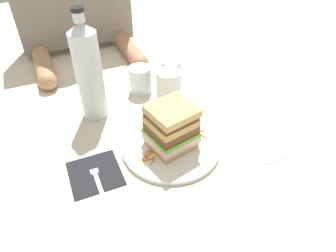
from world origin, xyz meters
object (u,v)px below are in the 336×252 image
Objects in this scene: sandwich at (173,127)px; fork at (97,179)px; napkin_pink at (263,150)px; empty_tumbler_1 at (172,72)px; main_plate at (173,146)px; empty_tumbler_0 at (140,79)px; water_bottle at (89,72)px; napkin_dark at (95,173)px; knife at (219,129)px; juice_glass at (169,86)px.

sandwich reaches higher than fork.
empty_tumbler_1 is at bearing 100.65° from napkin_pink.
main_plate is at bearing 153.99° from napkin_pink.
empty_tumbler_0 is 1.05× the size of empty_tumbler_1.
water_bottle is at bearing -164.98° from empty_tumbler_1.
water_bottle is (-0.15, 0.23, 0.07)m from sandwich.
napkin_dark and napkin_pink have the same top height.
knife is (0.36, 0.04, -0.00)m from fork.
napkin_pink is at bearing -63.14° from knife.
sandwich reaches higher than empty_tumbler_1.
napkin_dark is 0.28m from water_bottle.
napkin_pink is at bearing -25.83° from sandwich.
juice_glass is at bearing -119.74° from empty_tumbler_1.
fork is 0.39m from juice_glass.
main_plate is 2.97× the size of empty_tumbler_0.
juice_glass is 0.35m from napkin_pink.
knife is 2.44× the size of empty_tumbler_1.
sandwich is at bearing -113.94° from empty_tumbler_1.
main_plate is 0.81× the size of water_bottle.
main_plate reaches higher than knife.
main_plate is 0.15m from knife.
napkin_dark is at bearing -176.43° from knife.
juice_glass reaches higher than empty_tumbler_1.
main_plate is 2.61× the size of napkin_pink.
napkin_pink is at bearing -10.01° from fork.
sandwich reaches higher than knife.
fork is at bearing -135.74° from empty_tumbler_1.
empty_tumbler_0 is 0.88× the size of napkin_pink.
fork reaches higher than knife.
main_plate reaches higher than fork.
water_bottle is (-0.15, 0.23, 0.14)m from main_plate.
knife is (0.15, 0.02, -0.07)m from sandwich.
napkin_dark is (-0.21, -0.01, -0.00)m from main_plate.
water_bottle is at bearing 122.87° from main_plate.
napkin_dark is at bearing -178.18° from sandwich.
main_plate is 1.55× the size of fork.
empty_tumbler_0 is (-0.07, 0.08, -0.00)m from juice_glass.
knife is (0.36, 0.02, 0.00)m from napkin_dark.
knife is 2.04× the size of napkin_pink.
napkin_dark is 1.57× the size of empty_tumbler_1.
main_plate is 1.28× the size of knife.
napkin_dark is 0.38m from juice_glass.
napkin_pink is (0.42, -0.10, -0.00)m from napkin_dark.
knife is at bearing -64.85° from empty_tumbler_0.
fork is at bearing -89.53° from napkin_dark.
knife is at bearing 116.86° from napkin_pink.
sandwich is at bearing -93.78° from empty_tumbler_0.
napkin_dark is at bearing -104.27° from water_bottle.
main_plate reaches higher than napkin_dark.
sandwich is 1.62× the size of empty_tumbler_1.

